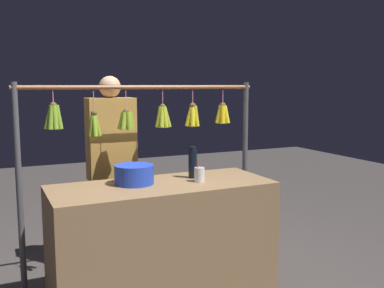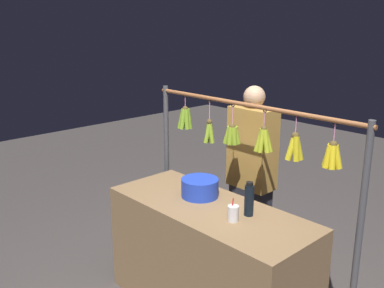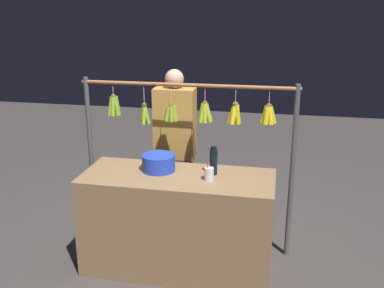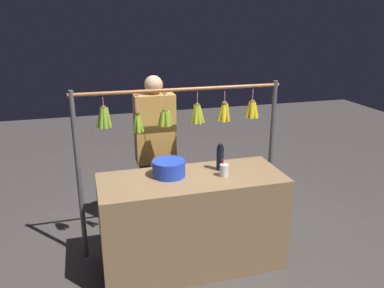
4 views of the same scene
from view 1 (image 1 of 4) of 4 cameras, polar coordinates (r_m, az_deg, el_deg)
The scene contains 6 objects.
market_counter at distance 3.28m, azimuth -3.81°, elevation -12.52°, with size 1.59×0.64×0.86m, color olive.
display_rack at distance 3.47m, azimuth -5.96°, elevation 0.95°, with size 1.93×0.14×1.58m.
water_bottle at distance 3.33m, azimuth 0.09°, elevation -2.51°, with size 0.07×0.07×0.24m.
blue_bucket at distance 3.16m, azimuth -7.53°, elevation -3.95°, with size 0.28×0.28×0.14m, color blue.
drink_cup at distance 3.21m, azimuth 0.96°, elevation -4.00°, with size 0.08×0.08×0.16m.
vendor_person at distance 3.75m, azimuth -10.36°, elevation -4.02°, with size 0.39×0.21×1.64m.
Camera 1 is at (1.11, 2.87, 1.56)m, focal length 41.03 mm.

